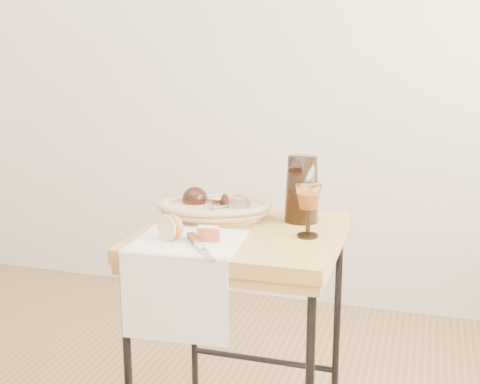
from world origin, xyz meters
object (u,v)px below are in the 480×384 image
(side_table, at_px, (242,343))
(bread_basket, at_px, (214,211))
(tea_towel, at_px, (188,241))
(pitcher, at_px, (302,189))
(wine_goblet, at_px, (308,210))
(apple_half, at_px, (172,226))
(table_knife, at_px, (200,245))
(goblet_lying_a, at_px, (207,201))
(goblet_lying_b, at_px, (227,207))

(side_table, height_order, bread_basket, bread_basket)
(tea_towel, height_order, pitcher, pitcher)
(wine_goblet, relative_size, apple_half, 1.99)
(pitcher, xyz_separation_m, table_knife, (-0.20, -0.37, -0.09))
(apple_half, bearing_deg, side_table, 72.00)
(wine_goblet, bearing_deg, goblet_lying_a, 160.96)
(tea_towel, height_order, table_knife, table_knife)
(pitcher, distance_m, apple_half, 0.44)
(bread_basket, height_order, goblet_lying_b, goblet_lying_b)
(goblet_lying_b, height_order, pitcher, pitcher)
(wine_goblet, relative_size, table_knife, 0.72)
(bread_basket, bearing_deg, goblet_lying_b, -36.84)
(side_table, distance_m, tea_towel, 0.43)
(wine_goblet, distance_m, apple_half, 0.39)
(wine_goblet, bearing_deg, tea_towel, -154.37)
(apple_half, distance_m, table_knife, 0.12)
(pitcher, xyz_separation_m, apple_half, (-0.31, -0.32, -0.06))
(bread_basket, distance_m, table_knife, 0.32)
(pitcher, relative_size, apple_half, 3.10)
(wine_goblet, distance_m, table_knife, 0.34)
(tea_towel, height_order, apple_half, apple_half)
(bread_basket, bearing_deg, goblet_lying_a, 138.40)
(side_table, bearing_deg, wine_goblet, -5.47)
(bread_basket, height_order, apple_half, apple_half)
(tea_towel, xyz_separation_m, apple_half, (-0.05, -0.00, 0.04))
(goblet_lying_a, distance_m, apple_half, 0.27)
(pitcher, bearing_deg, apple_half, -147.61)
(goblet_lying_b, bearing_deg, wine_goblet, -65.07)
(tea_towel, bearing_deg, apple_half, 178.17)
(tea_towel, bearing_deg, goblet_lying_a, 94.03)
(bread_basket, height_order, wine_goblet, wine_goblet)
(tea_towel, xyz_separation_m, wine_goblet, (0.31, 0.15, 0.08))
(goblet_lying_b, bearing_deg, table_knife, -133.14)
(side_table, height_order, pitcher, pitcher)
(bread_basket, relative_size, wine_goblet, 2.04)
(apple_half, bearing_deg, tea_towel, 26.87)
(tea_towel, bearing_deg, table_knife, -50.68)
(bread_basket, xyz_separation_m, pitcher, (0.27, 0.06, 0.08))
(tea_towel, bearing_deg, side_table, 53.02)
(goblet_lying_a, height_order, apple_half, goblet_lying_a)
(table_knife, bearing_deg, goblet_lying_a, 160.58)
(side_table, xyz_separation_m, tea_towel, (-0.11, -0.17, 0.38))
(side_table, xyz_separation_m, table_knife, (-0.05, -0.23, 0.39))
(wine_goblet, bearing_deg, goblet_lying_b, 162.29)
(goblet_lying_a, xyz_separation_m, wine_goblet, (0.35, -0.12, 0.03))
(bread_basket, relative_size, table_knife, 1.47)
(side_table, distance_m, bread_basket, 0.43)
(tea_towel, xyz_separation_m, bread_basket, (-0.01, 0.26, 0.02))
(goblet_lying_a, height_order, wine_goblet, wine_goblet)
(goblet_lying_a, xyz_separation_m, apple_half, (-0.00, -0.27, -0.01))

